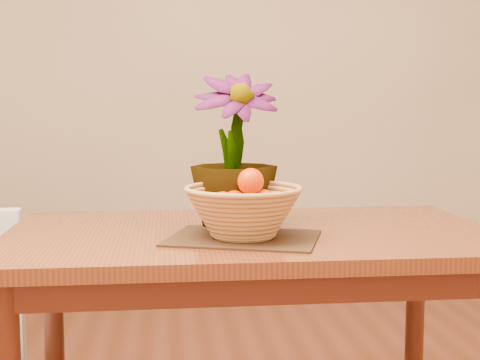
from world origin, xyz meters
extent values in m
cube|color=beige|center=(0.00, 2.25, 1.35)|extent=(4.00, 0.02, 2.70)
cube|color=maroon|center=(0.00, 0.30, 0.73)|extent=(1.40, 0.80, 0.04)
cube|color=#471B10|center=(0.00, 0.30, 0.67)|extent=(1.28, 0.68, 0.08)
cylinder|color=#471B10|center=(-0.62, 0.62, 0.35)|extent=(0.06, 0.06, 0.71)
cylinder|color=#471B10|center=(0.62, 0.62, 0.35)|extent=(0.06, 0.06, 0.71)
cube|color=#352113|center=(-0.04, 0.17, 0.75)|extent=(0.46, 0.40, 0.01)
cylinder|color=tan|center=(-0.04, 0.17, 0.76)|extent=(0.16, 0.16, 0.01)
sphere|color=#D33E03|center=(-0.04, 0.17, 0.84)|extent=(0.06, 0.06, 0.06)
sphere|color=#D33E03|center=(0.02, 0.19, 0.85)|extent=(0.07, 0.07, 0.07)
sphere|color=#D33E03|center=(-0.06, 0.23, 0.84)|extent=(0.07, 0.07, 0.07)
sphere|color=#D33E03|center=(-0.10, 0.16, 0.85)|extent=(0.07, 0.07, 0.07)
sphere|color=#D33E03|center=(-0.02, 0.12, 0.84)|extent=(0.07, 0.07, 0.07)
sphere|color=#D33E03|center=(-0.02, 0.19, 0.90)|extent=(0.07, 0.07, 0.07)
imported|color=#194112|center=(-0.05, 0.34, 0.98)|extent=(0.26, 0.26, 0.45)
camera|label=1|loc=(-0.24, -1.58, 1.11)|focal=50.00mm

